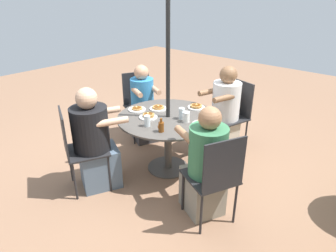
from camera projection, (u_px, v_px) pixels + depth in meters
name	position (u px, v px, depth m)	size (l,w,h in m)	color
ground_plane	(168.00, 167.00, 3.79)	(12.00, 12.00, 0.00)	#8C664C
patio_table	(168.00, 127.00, 3.55)	(1.19, 1.19, 0.70)	#4C4742
umbrella_pole	(168.00, 77.00, 3.29)	(0.05, 0.05, 2.36)	black
patio_chair_north	(233.00, 111.00, 4.06)	(0.54, 0.54, 0.95)	#232326
diner_north	(223.00, 114.00, 3.98)	(0.56, 0.47, 1.18)	beige
patio_chair_east	(139.00, 101.00, 4.43)	(0.57, 0.57, 0.95)	#232326
diner_east	(143.00, 107.00, 4.29)	(0.47, 0.53, 1.11)	#3D3D42
patio_chair_south	(77.00, 146.00, 3.18)	(0.57, 0.57, 0.95)	#232326
diner_south	(95.00, 144.00, 3.26)	(0.63, 0.56, 1.17)	slate
patio_chair_west	(216.00, 175.00, 2.69)	(0.57, 0.57, 0.95)	#232326
diner_west	(205.00, 167.00, 2.85)	(0.52, 0.58, 1.15)	gray
pancake_plate_a	(158.00, 108.00, 3.69)	(0.21, 0.21, 0.05)	white
pancake_plate_b	(148.00, 116.00, 3.45)	(0.21, 0.21, 0.06)	white
pancake_plate_c	(202.00, 124.00, 3.27)	(0.21, 0.21, 0.05)	white
pancake_plate_d	(137.00, 109.00, 3.67)	(0.21, 0.21, 0.05)	white
pancake_plate_e	(196.00, 107.00, 3.72)	(0.21, 0.21, 0.06)	white
syrup_bottle	(161.00, 127.00, 3.11)	(0.08, 0.06, 0.15)	brown
coffee_cup	(186.00, 117.00, 3.33)	(0.08, 0.08, 0.12)	white
drinking_glass_a	(147.00, 121.00, 3.23)	(0.07, 0.07, 0.12)	silver
drinking_glass_b	(182.00, 113.00, 3.40)	(0.07, 0.07, 0.13)	silver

